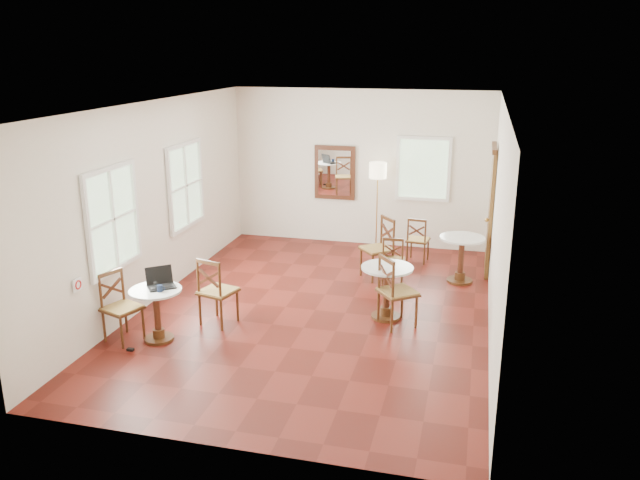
% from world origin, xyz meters
% --- Properties ---
extents(ground, '(7.00, 7.00, 0.00)m').
position_xyz_m(ground, '(0.00, 0.00, 0.00)').
color(ground, '#5B160F').
rests_on(ground, ground).
extents(room_shell, '(5.02, 7.02, 3.01)m').
position_xyz_m(room_shell, '(-0.06, 0.27, 1.89)').
color(room_shell, silver).
rests_on(room_shell, ground).
extents(cafe_table_near, '(0.68, 0.68, 0.72)m').
position_xyz_m(cafe_table_near, '(-1.77, -1.48, 0.45)').
color(cafe_table_near, '#4A2912').
rests_on(cafe_table_near, ground).
extents(cafe_table_mid, '(0.74, 0.74, 0.78)m').
position_xyz_m(cafe_table_mid, '(1.06, -0.02, 0.48)').
color(cafe_table_mid, '#4A2912').
rests_on(cafe_table_mid, ground).
extents(cafe_table_back, '(0.73, 0.73, 0.78)m').
position_xyz_m(cafe_table_back, '(2.03, 1.74, 0.48)').
color(cafe_table_back, '#4A2912').
rests_on(cafe_table_back, ground).
extents(chair_near_a, '(0.56, 0.56, 0.99)m').
position_xyz_m(chair_near_a, '(-1.20, -0.80, 0.49)').
color(chair_near_a, '#4A2912').
rests_on(chair_near_a, ground).
extents(chair_near_b, '(0.56, 0.56, 0.94)m').
position_xyz_m(chair_near_b, '(-2.23, -1.59, 0.47)').
color(chair_near_b, '#4A2912').
rests_on(chair_near_b, ground).
extents(chair_mid_a, '(0.41, 0.41, 0.82)m').
position_xyz_m(chair_mid_a, '(0.96, 1.38, 0.41)').
color(chair_mid_a, '#4A2912').
rests_on(chair_mid_a, ground).
extents(chair_mid_b, '(0.66, 0.66, 1.02)m').
position_xyz_m(chair_mid_b, '(1.22, -0.25, 0.51)').
color(chair_mid_b, '#4A2912').
rests_on(chair_mid_b, ground).
extents(chair_back_a, '(0.43, 0.43, 0.83)m').
position_xyz_m(chair_back_a, '(1.24, 2.62, 0.41)').
color(chair_back_a, '#4A2912').
rests_on(chair_back_a, ground).
extents(chair_back_b, '(0.67, 0.67, 1.03)m').
position_xyz_m(chair_back_b, '(0.68, 1.63, 0.51)').
color(chair_back_b, '#4A2912').
rests_on(chair_back_b, ground).
extents(floor_lamp, '(0.33, 0.33, 1.69)m').
position_xyz_m(floor_lamp, '(0.39, 3.15, 1.43)').
color(floor_lamp, '#BF8C3F').
rests_on(floor_lamp, ground).
extents(laptop, '(0.45, 0.44, 0.25)m').
position_xyz_m(laptop, '(-1.75, -1.35, 0.78)').
color(laptop, black).
rests_on(laptop, cafe_table_near).
extents(mouse, '(0.10, 0.07, 0.03)m').
position_xyz_m(mouse, '(-1.77, -1.50, 0.74)').
color(mouse, black).
rests_on(mouse, cafe_table_near).
extents(navy_mug, '(0.11, 0.07, 0.09)m').
position_xyz_m(navy_mug, '(-1.67, -1.53, 0.76)').
color(navy_mug, black).
rests_on(navy_mug, cafe_table_near).
extents(water_glass, '(0.06, 0.06, 0.10)m').
position_xyz_m(water_glass, '(-1.77, -1.46, 0.77)').
color(water_glass, white).
rests_on(water_glass, cafe_table_near).
extents(power_adapter, '(0.09, 0.05, 0.03)m').
position_xyz_m(power_adapter, '(-1.97, -1.86, 0.02)').
color(power_adapter, black).
rests_on(power_adapter, ground).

